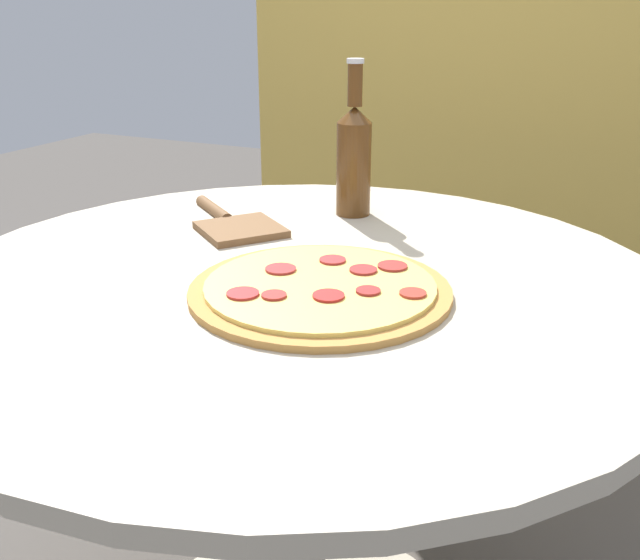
% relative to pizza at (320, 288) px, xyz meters
% --- Properties ---
extents(table, '(1.06, 1.06, 0.72)m').
position_rel_pizza_xyz_m(table, '(-0.06, 0.05, -0.19)').
color(table, '#B2A893').
rests_on(table, ground_plane).
extents(fence_panel, '(1.32, 0.04, 1.52)m').
position_rel_pizza_xyz_m(fence_panel, '(-0.06, 1.13, 0.03)').
color(fence_panel, gold).
rests_on(fence_panel, ground_plane).
extents(pizza, '(0.35, 0.35, 0.02)m').
position_rel_pizza_xyz_m(pizza, '(0.00, 0.00, 0.00)').
color(pizza, '#B77F3D').
rests_on(pizza, table).
extents(beer_bottle, '(0.06, 0.06, 0.27)m').
position_rel_pizza_xyz_m(beer_bottle, '(-0.11, 0.37, 0.10)').
color(beer_bottle, '#563314').
rests_on(beer_bottle, table).
extents(pizza_paddle, '(0.26, 0.22, 0.02)m').
position_rel_pizza_xyz_m(pizza_paddle, '(-0.26, 0.21, -0.00)').
color(pizza_paddle, brown).
rests_on(pizza_paddle, table).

